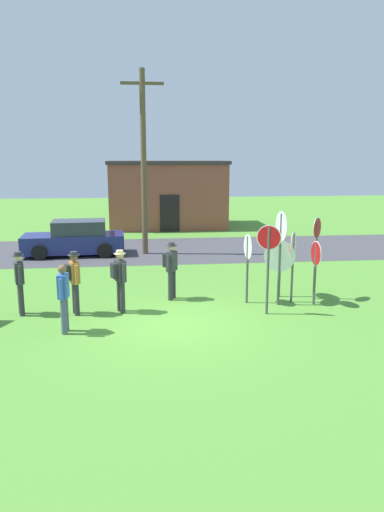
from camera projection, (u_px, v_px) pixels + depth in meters
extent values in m
plane|color=#518E33|center=(172.00, 326.00, 12.33)|extent=(80.00, 80.00, 0.00)
cube|color=#424247|center=(156.00, 250.00, 22.33)|extent=(60.00, 6.40, 0.01)
cube|color=brown|center=(167.00, 195.00, 29.73)|extent=(6.84, 4.66, 3.78)
cube|color=#383333|center=(167.00, 162.00, 29.33)|extent=(7.04, 4.86, 0.20)
cube|color=black|center=(170.00, 213.00, 27.61)|extent=(1.10, 0.08, 2.10)
cylinder|color=brown|center=(144.00, 164.00, 20.77)|extent=(0.24, 0.24, 7.79)
cube|color=brown|center=(142.00, 83.00, 20.11)|extent=(1.80, 0.12, 0.12)
cube|color=navy|center=(74.00, 243.00, 21.17)|extent=(4.39, 2.03, 0.76)
cube|color=#2D333D|center=(79.00, 227.00, 21.07)|extent=(2.32, 1.65, 0.60)
cylinder|color=black|center=(40.00, 253.00, 20.12)|extent=(0.65, 0.25, 0.64)
cylinder|color=black|center=(45.00, 245.00, 21.86)|extent=(0.65, 0.25, 0.64)
cylinder|color=black|center=(105.00, 250.00, 20.56)|extent=(0.65, 0.25, 0.64)
cylinder|color=black|center=(105.00, 243.00, 22.30)|extent=(0.65, 0.25, 0.64)
cylinder|color=#474C4C|center=(315.00, 260.00, 14.45)|extent=(0.10, 0.10, 2.42)
cylinder|color=white|center=(317.00, 228.00, 14.27)|extent=(0.42, 0.50, 0.64)
cylinder|color=#B70F14|center=(317.00, 228.00, 14.26)|extent=(0.39, 0.47, 0.60)
cylinder|color=#474C4C|center=(247.00, 270.00, 14.10)|extent=(0.08, 0.08, 1.98)
cylinder|color=white|center=(248.00, 247.00, 13.97)|extent=(0.07, 0.73, 0.73)
cylinder|color=#B70F14|center=(248.00, 247.00, 13.97)|extent=(0.07, 0.67, 0.67)
cylinder|color=#474C4C|center=(280.00, 256.00, 14.67)|extent=(0.08, 0.08, 2.55)
cylinder|color=white|center=(281.00, 226.00, 14.49)|extent=(0.09, 0.90, 0.90)
cylinder|color=#B70F14|center=(282.00, 226.00, 14.49)|extent=(0.09, 0.84, 0.84)
cylinder|color=#474C4C|center=(292.00, 268.00, 14.16)|extent=(0.10, 0.10, 2.04)
cylinder|color=white|center=(293.00, 246.00, 14.02)|extent=(0.42, 0.76, 0.85)
cylinder|color=#B70F14|center=(293.00, 246.00, 14.03)|extent=(0.39, 0.70, 0.79)
cylinder|color=#474C4C|center=(279.00, 274.00, 13.92)|extent=(0.08, 0.08, 1.81)
cylinder|color=white|center=(280.00, 256.00, 13.81)|extent=(0.87, 0.20, 0.89)
cylinder|color=#B70F14|center=(280.00, 256.00, 13.82)|extent=(0.81, 0.19, 0.83)
cylinder|color=#474C4C|center=(268.00, 271.00, 13.03)|extent=(0.09, 0.09, 2.39)
cylinder|color=white|center=(269.00, 237.00, 12.85)|extent=(0.60, 0.31, 0.67)
cylinder|color=#B70F14|center=(269.00, 238.00, 12.84)|extent=(0.56, 0.29, 0.62)
cylinder|color=#474C4C|center=(315.00, 274.00, 13.97)|extent=(0.07, 0.07, 1.80)
cylinder|color=white|center=(316.00, 253.00, 13.85)|extent=(0.04, 0.72, 0.72)
cylinder|color=#B70F14|center=(316.00, 253.00, 13.85)|extent=(0.04, 0.67, 0.67)
cylinder|color=#2D2D33|center=(119.00, 296.00, 13.45)|extent=(0.14, 0.14, 0.88)
cylinder|color=#2D2D33|center=(123.00, 298.00, 13.26)|extent=(0.14, 0.14, 0.88)
cube|color=#333338|center=(120.00, 271.00, 13.21)|extent=(0.35, 0.42, 0.58)
cylinder|color=#333338|center=(117.00, 270.00, 13.41)|extent=(0.09, 0.09, 0.52)
cylinder|color=#333338|center=(124.00, 273.00, 13.01)|extent=(0.09, 0.09, 0.52)
sphere|color=tan|center=(120.00, 256.00, 13.12)|extent=(0.21, 0.21, 0.21)
cylinder|color=beige|center=(120.00, 254.00, 13.11)|extent=(0.31, 0.31, 0.02)
cylinder|color=beige|center=(120.00, 252.00, 13.10)|extent=(0.19, 0.19, 0.09)
cube|color=#232328|center=(114.00, 271.00, 13.12)|extent=(0.23, 0.29, 0.40)
cylinder|color=#2D2D33|center=(75.00, 298.00, 13.26)|extent=(0.14, 0.14, 0.88)
cylinder|color=#2D2D33|center=(77.00, 300.00, 13.06)|extent=(0.14, 0.14, 0.88)
cube|color=#B27533|center=(74.00, 272.00, 13.02)|extent=(0.33, 0.41, 0.58)
cylinder|color=#B27533|center=(72.00, 271.00, 13.23)|extent=(0.09, 0.09, 0.52)
cylinder|color=#B27533|center=(77.00, 275.00, 12.81)|extent=(0.09, 0.09, 0.52)
sphere|color=brown|center=(74.00, 257.00, 12.93)|extent=(0.21, 0.21, 0.21)
cylinder|color=#333338|center=(74.00, 255.00, 12.92)|extent=(0.32, 0.31, 0.02)
cylinder|color=#333338|center=(73.00, 253.00, 12.91)|extent=(0.19, 0.19, 0.09)
cube|color=#232328|center=(68.00, 272.00, 12.94)|extent=(0.22, 0.29, 0.40)
cylinder|color=#4C5670|center=(66.00, 314.00, 11.89)|extent=(0.14, 0.14, 0.88)
cylinder|color=#4C5670|center=(64.00, 317.00, 11.68)|extent=(0.14, 0.14, 0.88)
cube|color=#3860B7|center=(63.00, 286.00, 11.64)|extent=(0.24, 0.37, 0.58)
cylinder|color=#3860B7|center=(65.00, 284.00, 11.88)|extent=(0.09, 0.09, 0.52)
cylinder|color=#3860B7|center=(61.00, 290.00, 11.41)|extent=(0.09, 0.09, 0.52)
sphere|color=brown|center=(62.00, 269.00, 11.56)|extent=(0.21, 0.21, 0.21)
cylinder|color=#2D2D33|center=(173.00, 284.00, 14.66)|extent=(0.14, 0.14, 0.88)
cylinder|color=#2D2D33|center=(170.00, 286.00, 14.47)|extent=(0.14, 0.14, 0.88)
cube|color=#333338|center=(172.00, 261.00, 14.42)|extent=(0.37, 0.42, 0.58)
cylinder|color=#333338|center=(175.00, 260.00, 14.64)|extent=(0.09, 0.09, 0.52)
cylinder|color=#333338|center=(168.00, 263.00, 14.21)|extent=(0.09, 0.09, 0.52)
sphere|color=tan|center=(172.00, 247.00, 14.34)|extent=(0.21, 0.21, 0.21)
cylinder|color=#333338|center=(172.00, 245.00, 14.32)|extent=(0.31, 0.32, 0.02)
cylinder|color=#333338|center=(172.00, 244.00, 14.31)|extent=(0.19, 0.19, 0.09)
cube|color=#232328|center=(167.00, 260.00, 14.48)|extent=(0.25, 0.30, 0.40)
cylinder|color=#2D2D33|center=(21.00, 298.00, 13.22)|extent=(0.14, 0.14, 0.88)
cylinder|color=#2D2D33|center=(21.00, 300.00, 13.03)|extent=(0.14, 0.14, 0.88)
cube|color=#333338|center=(19.00, 273.00, 12.98)|extent=(0.32, 0.41, 0.58)
cylinder|color=#333338|center=(18.00, 272.00, 13.20)|extent=(0.09, 0.09, 0.52)
cylinder|color=#333338|center=(20.00, 275.00, 12.77)|extent=(0.09, 0.09, 0.52)
sphere|color=beige|center=(18.00, 257.00, 12.90)|extent=(0.21, 0.21, 0.21)
cylinder|color=#333338|center=(18.00, 255.00, 12.88)|extent=(0.32, 0.31, 0.02)
cylinder|color=#333338|center=(18.00, 254.00, 12.87)|extent=(0.19, 0.19, 0.09)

